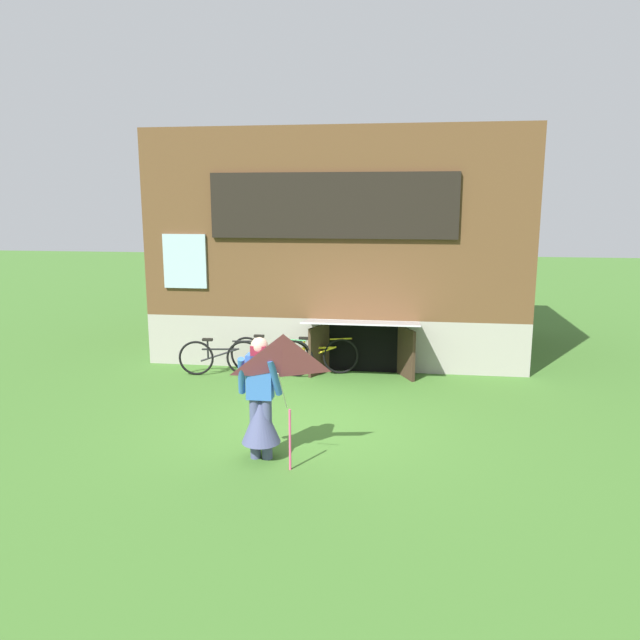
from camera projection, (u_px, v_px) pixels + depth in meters
name	position (u px, v px, depth m)	size (l,w,h in m)	color
ground_plane	(309.00, 422.00, 9.48)	(60.00, 60.00, 0.00)	#3D6B28
log_house	(344.00, 243.00, 14.24)	(7.80, 5.88, 4.82)	#9E998E
person	(260.00, 408.00, 8.02)	(0.61, 0.53, 1.66)	#474C75
kite	(284.00, 369.00, 7.33)	(1.07, 0.95, 1.76)	#E54C7F
bicycle_yellow	(316.00, 356.00, 11.99)	(1.65, 0.51, 0.77)	black
bicycle_green	(271.00, 356.00, 12.00)	(1.73, 0.28, 0.79)	black
bicycle_black	(220.00, 357.00, 11.98)	(1.62, 0.29, 0.74)	black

